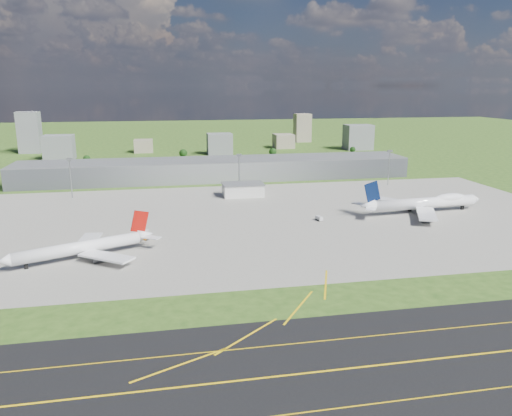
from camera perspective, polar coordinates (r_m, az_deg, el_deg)
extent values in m
plane|color=#2B4F18|center=(377.43, -4.26, 2.93)|extent=(1400.00, 1400.00, 0.00)
cube|color=black|center=(136.25, 9.48, -17.76)|extent=(1400.00, 60.00, 0.06)
cube|color=gray|center=(272.93, 0.57, -1.26)|extent=(360.00, 190.00, 0.08)
cube|color=slate|center=(390.79, -4.54, 4.42)|extent=(300.00, 42.00, 15.00)
cube|color=silver|center=(329.44, -1.51, 2.07)|extent=(26.00, 16.00, 8.00)
cylinder|color=gray|center=(343.14, -20.42, 3.12)|extent=(0.70, 0.70, 25.00)
cube|color=gray|center=(341.19, -20.60, 5.24)|extent=(3.50, 2.00, 1.20)
cylinder|color=gray|center=(342.40, -1.93, 3.97)|extent=(0.70, 0.70, 25.00)
cube|color=gray|center=(340.45, -1.95, 6.09)|extent=(3.50, 2.00, 1.20)
cylinder|color=gray|center=(375.41, 14.93, 4.38)|extent=(0.70, 0.70, 25.00)
cube|color=gray|center=(373.63, 15.06, 6.31)|extent=(3.50, 2.00, 1.20)
cylinder|color=white|center=(222.06, -19.64, -4.32)|extent=(49.92, 25.83, 5.39)
cone|color=white|center=(217.26, -26.87, -5.43)|extent=(6.28, 6.74, 5.39)
cone|color=white|center=(230.52, -12.55, -2.99)|extent=(8.75, 7.82, 5.39)
cube|color=maroon|center=(222.15, -20.06, -4.80)|extent=(40.05, 19.16, 1.17)
cube|color=white|center=(212.75, -16.70, -5.33)|extent=(23.61, 20.37, 0.81)
cube|color=white|center=(236.23, -18.65, -3.58)|extent=(10.63, 24.12, 0.81)
cube|color=#990D08|center=(227.99, -13.15, -1.52)|extent=(8.38, 4.00, 10.86)
cylinder|color=#38383D|center=(215.77, -17.51, -5.60)|extent=(5.68, 4.62, 2.88)
cylinder|color=#38383D|center=(233.07, -18.90, -4.27)|extent=(5.68, 4.62, 2.88)
cube|color=black|center=(220.83, -17.93, -5.33)|extent=(1.75, 1.56, 2.25)
cube|color=black|center=(228.24, -18.53, -4.75)|extent=(1.75, 1.56, 2.25)
cube|color=black|center=(219.39, -24.79, -6.08)|extent=(1.75, 1.56, 2.25)
cylinder|color=white|center=(301.00, 18.70, 0.55)|extent=(64.62, 11.99, 6.43)
cone|color=white|center=(321.79, 23.81, 0.91)|extent=(5.72, 6.86, 6.43)
cone|color=white|center=(282.04, 12.61, 0.26)|extent=(8.82, 7.13, 6.43)
cube|color=navy|center=(302.61, 18.99, 0.20)|extent=(52.76, 7.20, 1.35)
ellipsoid|color=white|center=(310.29, 21.28, 1.08)|extent=(21.06, 8.19, 5.79)
cube|color=white|center=(309.21, 15.62, 0.75)|extent=(24.24, 29.06, 0.93)
cube|color=white|center=(283.67, 18.90, -0.64)|extent=(20.70, 30.17, 0.93)
cube|color=#071539|center=(281.64, 13.16, 1.79)|extent=(10.34, 1.41, 12.53)
cylinder|color=#38383D|center=(306.43, 16.84, 0.17)|extent=(5.97, 3.80, 3.32)
cylinder|color=#38383D|center=(311.88, 14.89, 0.53)|extent=(5.97, 3.80, 3.32)
cylinder|color=#38383D|center=(291.42, 18.79, -0.66)|extent=(5.97, 3.80, 3.32)
cylinder|color=#38383D|center=(279.85, 18.97, -1.25)|extent=(5.97, 3.80, 3.32)
cube|color=black|center=(302.32, 17.17, -0.14)|extent=(1.76, 1.38, 2.59)
cube|color=black|center=(294.80, 18.14, -0.56)|extent=(1.76, 1.38, 2.59)
cube|color=black|center=(317.22, 22.51, 0.05)|extent=(1.76, 1.38, 2.59)
cube|color=orange|center=(241.46, -12.42, -3.35)|extent=(3.47, 3.78, 1.32)
cube|color=black|center=(241.66, -12.41, -3.50)|extent=(3.25, 3.44, 0.70)
cube|color=silver|center=(271.10, 7.23, -1.15)|extent=(3.19, 5.22, 2.14)
cube|color=black|center=(271.38, 7.22, -1.37)|extent=(3.12, 4.53, 0.70)
cube|color=white|center=(311.38, 13.79, 0.49)|extent=(4.59, 3.15, 1.86)
cube|color=black|center=(311.59, 13.78, 0.32)|extent=(4.02, 3.05, 0.70)
cube|color=slate|center=(530.58, -21.58, 6.46)|extent=(28.00, 22.00, 24.00)
cube|color=gray|center=(562.15, -12.73, 6.93)|extent=(20.00, 18.00, 14.00)
cube|color=slate|center=(535.31, -4.18, 7.34)|extent=(26.00, 20.00, 22.00)
cube|color=gray|center=(589.25, 3.16, 7.65)|extent=(22.00, 24.00, 16.00)
cube|color=slate|center=(585.27, 11.59, 7.94)|extent=(30.00, 22.00, 28.00)
cube|color=slate|center=(596.33, -24.46, 7.87)|extent=(22.00, 20.00, 44.00)
cube|color=gray|center=(656.40, 5.32, 9.12)|extent=(20.00, 18.00, 36.00)
cylinder|color=#382314|center=(492.82, -18.75, 4.97)|extent=(0.70, 0.70, 3.00)
sphere|color=black|center=(492.35, -18.78, 5.36)|extent=(6.75, 6.75, 6.75)
cylinder|color=#382314|center=(503.52, -8.30, 5.76)|extent=(0.70, 0.70, 3.60)
sphere|color=black|center=(502.98, -8.32, 6.22)|extent=(8.10, 8.10, 8.10)
cylinder|color=#382314|center=(510.66, 1.92, 6.00)|extent=(0.70, 0.70, 3.40)
sphere|color=black|center=(510.16, 1.92, 6.43)|extent=(7.65, 7.65, 7.65)
cylinder|color=#382314|center=(546.96, 10.97, 6.25)|extent=(0.70, 0.70, 2.80)
sphere|color=black|center=(546.57, 10.98, 6.57)|extent=(6.30, 6.30, 6.30)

